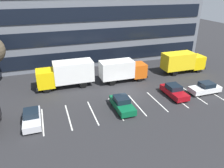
{
  "coord_description": "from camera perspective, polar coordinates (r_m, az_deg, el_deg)",
  "views": [
    {
      "loc": [
        -10.31,
        -24.3,
        13.37
      ],
      "look_at": [
        -1.9,
        0.7,
        1.4
      ],
      "focal_mm": 34.59,
      "sensor_mm": 36.0,
      "label": 1
    }
  ],
  "objects": [
    {
      "name": "box_truck_yellow",
      "position": [
        31.36,
        -11.97,
        2.8
      ],
      "size": [
        8.04,
        2.66,
        3.73
      ],
      "color": "yellow",
      "rests_on": "ground_plane"
    },
    {
      "name": "sedan_white",
      "position": [
        32.01,
        23.41,
        -1.0
      ],
      "size": [
        4.27,
        1.79,
        1.53
      ],
      "color": "white",
      "rests_on": "ground_plane"
    },
    {
      "name": "box_truck_orange",
      "position": [
        32.68,
        2.75,
        3.8
      ],
      "size": [
        7.22,
        2.39,
        3.35
      ],
      "color": "#D85914",
      "rests_on": "ground_plane"
    },
    {
      "name": "sedan_silver",
      "position": [
        24.54,
        -20.43,
        -8.37
      ],
      "size": [
        1.76,
        4.21,
        1.51
      ],
      "color": "silver",
      "rests_on": "ground_plane"
    },
    {
      "name": "lot_markings",
      "position": [
        26.95,
        6.58,
        -5.49
      ],
      "size": [
        22.54,
        5.4,
        0.01
      ],
      "color": "silver",
      "rests_on": "ground_plane"
    },
    {
      "name": "office_building",
      "position": [
        43.57,
        -5.2,
        20.94
      ],
      "size": [
        40.69,
        12.07,
        21.6
      ],
      "color": "slate",
      "rests_on": "ground_plane"
    },
    {
      "name": "sedan_maroon",
      "position": [
        29.68,
        16.06,
        -1.8
      ],
      "size": [
        1.83,
        4.37,
        1.57
      ],
      "color": "maroon",
      "rests_on": "ground_plane"
    },
    {
      "name": "box_truck_yellow_all",
      "position": [
        38.06,
        18.17,
        5.71
      ],
      "size": [
        7.46,
        2.47,
        3.46
      ],
      "color": "yellow",
      "rests_on": "ground_plane"
    },
    {
      "name": "sedan_forest",
      "position": [
        25.55,
        2.67,
        -5.23
      ],
      "size": [
        1.84,
        4.39,
        1.57
      ],
      "color": "#0C5933",
      "rests_on": "ground_plane"
    },
    {
      "name": "ground_plane",
      "position": [
        29.59,
        3.94,
        -2.51
      ],
      "size": [
        120.0,
        120.0,
        0.0
      ],
      "primitive_type": "plane",
      "color": "#262628"
    }
  ]
}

